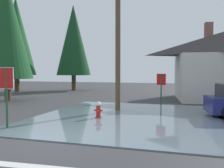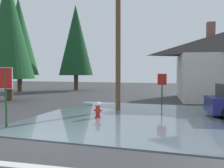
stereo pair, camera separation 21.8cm
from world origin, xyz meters
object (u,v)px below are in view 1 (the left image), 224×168
at_px(utility_pole, 118,33).
at_px(pine_tree_tall_left, 16,36).
at_px(stop_sign_near, 6,85).
at_px(fire_hydrant, 98,110).
at_px(stop_sign_far, 161,83).
at_px(pine_tree_mid_left, 73,40).
at_px(pine_tree_short_left, 6,27).

distance_m(utility_pole, pine_tree_tall_left, 16.61).
bearing_deg(stop_sign_near, fire_hydrant, 47.50).
relative_size(stop_sign_far, pine_tree_mid_left, 0.21).
distance_m(utility_pole, pine_tree_short_left, 9.34).
xyz_separation_m(pine_tree_mid_left, pine_tree_short_left, (-0.17, -10.81, -0.33)).
bearing_deg(stop_sign_far, utility_pole, -128.24).
relative_size(fire_hydrant, utility_pole, 0.10).
bearing_deg(stop_sign_far, stop_sign_near, -121.92).
relative_size(utility_pole, stop_sign_far, 4.01).
xyz_separation_m(fire_hydrant, stop_sign_far, (2.32, 5.09, 1.06)).
relative_size(stop_sign_near, pine_tree_tall_left, 0.23).
bearing_deg(utility_pole, pine_tree_short_left, 166.32).
relative_size(utility_pole, pine_tree_short_left, 0.90).
relative_size(pine_tree_tall_left, pine_tree_short_left, 1.09).
bearing_deg(utility_pole, pine_tree_mid_left, 124.20).
distance_m(pine_tree_tall_left, pine_tree_mid_left, 6.06).
bearing_deg(pine_tree_short_left, fire_hydrant, -27.97).
xyz_separation_m(fire_hydrant, pine_tree_short_left, (-8.76, 4.65, 4.97)).
bearing_deg(fire_hydrant, pine_tree_tall_left, 138.66).
bearing_deg(pine_tree_short_left, stop_sign_near, -51.01).
relative_size(stop_sign_near, stop_sign_far, 1.15).
bearing_deg(fire_hydrant, pine_tree_short_left, 152.03).
relative_size(utility_pole, pine_tree_mid_left, 0.84).
bearing_deg(fire_hydrant, utility_pole, 84.24).
height_order(utility_pole, pine_tree_mid_left, pine_tree_mid_left).
height_order(pine_tree_tall_left, pine_tree_mid_left, pine_tree_tall_left).
height_order(fire_hydrant, utility_pole, utility_pole).
bearing_deg(fire_hydrant, stop_sign_far, 65.48).
distance_m(fire_hydrant, utility_pole, 4.59).
bearing_deg(pine_tree_short_left, utility_pole, -13.68).
distance_m(stop_sign_far, pine_tree_tall_left, 17.65).
relative_size(fire_hydrant, pine_tree_mid_left, 0.08).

